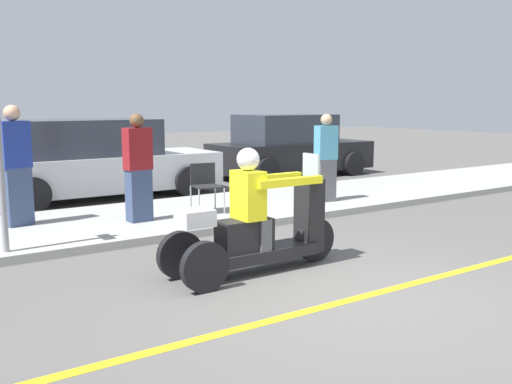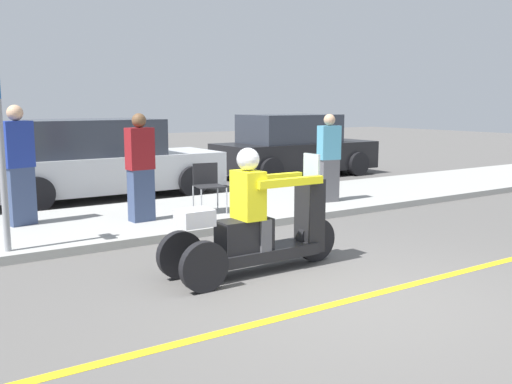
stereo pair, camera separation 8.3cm
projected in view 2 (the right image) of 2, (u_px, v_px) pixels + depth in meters
ground_plane at (359, 298)px, 5.76m from camera, size 60.00×60.00×0.00m
lane_stripe at (330, 305)px, 5.55m from camera, size 24.00×0.12×0.01m
sidewalk_strip at (167, 217)px, 9.54m from camera, size 28.00×2.80×0.12m
motorcycle_trike at (256, 228)px, 6.56m from camera, size 2.26×0.67×1.46m
spectator_far_back at (329, 160)px, 10.58m from camera, size 0.42×0.29×1.63m
spectator_with_child at (140, 170)px, 8.82m from camera, size 0.42×0.27×1.67m
spectator_by_tree at (18, 168)px, 8.53m from camera, size 0.48×0.36×1.80m
folding_chair_set_back at (208, 182)px, 9.61m from camera, size 0.53×0.53×0.82m
parked_car_lot_center at (101, 161)px, 11.74m from camera, size 4.83×1.96×1.62m
parked_car_lot_left at (294, 148)px, 15.20m from camera, size 4.39×1.98×1.64m
street_sign at (2, 155)px, 6.94m from camera, size 0.08×0.36×2.20m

